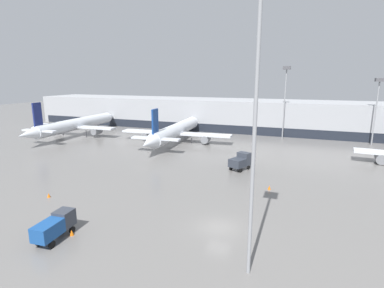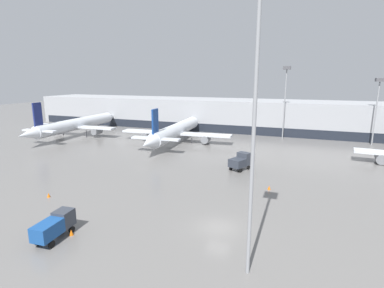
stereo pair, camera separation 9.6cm
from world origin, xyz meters
name	(u,v)px [view 2 (the right image)]	position (x,y,z in m)	size (l,w,h in m)	color
ground_plane	(218,227)	(0.00, 0.00, 0.00)	(320.00, 320.00, 0.00)	slate
terminal_building	(277,116)	(0.18, 61.92, 4.50)	(160.00, 30.30, 9.00)	#9EA0A5
parked_jet_1	(76,124)	(-50.28, 36.01, 3.11)	(23.67, 36.99, 9.97)	silver
parked_jet_2	(175,131)	(-21.69, 38.14, 2.74)	(27.91, 36.21, 9.30)	silver
service_truck_0	(240,161)	(-2.03, 21.13, 1.53)	(3.50, 4.37, 2.85)	#2D333D
service_truck_1	(55,225)	(-14.35, -7.84, 1.42)	(2.03, 4.68, 2.40)	#19478C
traffic_cone_0	(269,188)	(3.76, 13.18, 0.29)	(0.42, 0.42, 0.58)	orange
traffic_cone_1	(49,195)	(-23.30, 0.00, 0.30)	(0.42, 0.42, 0.59)	orange
traffic_cone_3	(71,232)	(-13.41, -6.76, 0.30)	(0.42, 0.42, 0.60)	orange
apron_light_mast_0	(286,82)	(2.77, 51.64, 14.46)	(1.80, 1.80, 18.32)	gray
apron_light_mast_4	(379,91)	(23.12, 51.46, 12.45)	(1.80, 1.80, 15.46)	gray
apron_light_mast_6	(258,48)	(4.27, -6.43, 17.46)	(1.80, 1.80, 22.80)	gray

